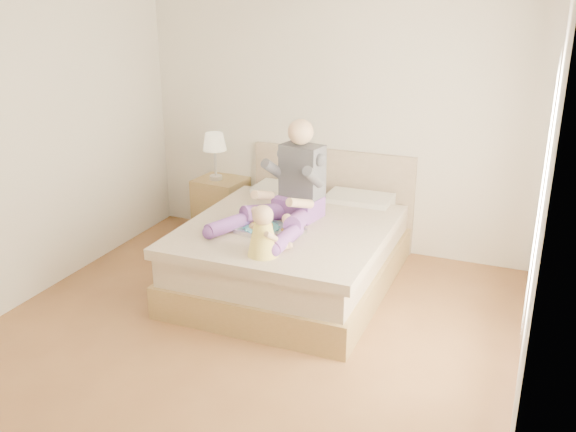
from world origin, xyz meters
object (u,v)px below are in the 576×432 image
at_px(bed, 296,248).
at_px(tray, 271,229).
at_px(baby, 264,235).
at_px(adult, 290,192).
at_px(nightstand, 221,206).

relative_size(bed, tray, 3.84).
distance_m(tray, baby, 0.48).
bearing_deg(adult, nightstand, 153.95).
relative_size(bed, baby, 5.38).
height_order(bed, baby, baby).
distance_m(nightstand, tray, 1.68).
bearing_deg(tray, baby, -58.21).
bearing_deg(bed, nightstand, 146.26).
distance_m(adult, baby, 0.77).
height_order(bed, adult, adult).
height_order(bed, nightstand, bed).
bearing_deg(bed, baby, -85.17).
relative_size(tray, baby, 1.40).
height_order(nightstand, tray, tray).
relative_size(adult, baby, 2.84).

